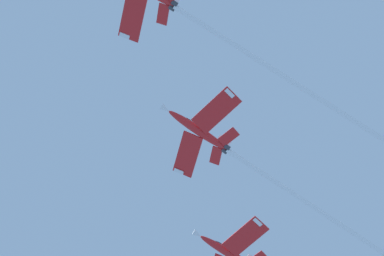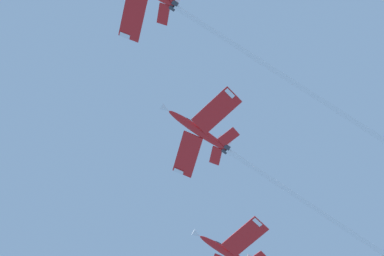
{
  "view_description": "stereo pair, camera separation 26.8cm",
  "coord_description": "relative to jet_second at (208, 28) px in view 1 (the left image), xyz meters",
  "views": [
    {
      "loc": [
        18.95,
        -45.34,
        1.52
      ],
      "look_at": [
        46.46,
        28.09,
        108.14
      ],
      "focal_mm": 72.21,
      "sensor_mm": 36.0,
      "label": 1
    },
    {
      "loc": [
        18.7,
        -45.25,
        1.52
      ],
      "look_at": [
        46.46,
        28.09,
        108.14
      ],
      "focal_mm": 72.21,
      "sensor_mm": 36.0,
      "label": 2
    }
  ],
  "objects": [
    {
      "name": "jet_third",
      "position": [
        18.4,
        19.71,
        -7.03
      ],
      "size": [
        60.13,
        20.03,
        23.25
      ],
      "color": "red"
    },
    {
      "name": "jet_second",
      "position": [
        0.0,
        0.0,
        0.0
      ],
      "size": [
        56.69,
        20.04,
        20.08
      ],
      "color": "red"
    }
  ]
}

